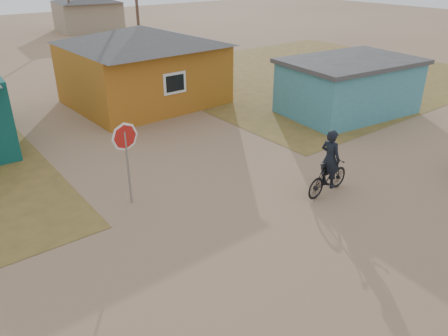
{
  "coord_description": "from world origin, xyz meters",
  "views": [
    {
      "loc": [
        -7.81,
        -6.15,
        6.88
      ],
      "look_at": [
        -0.76,
        3.0,
        1.3
      ],
      "focal_mm": 35.0,
      "sensor_mm": 36.0,
      "label": 1
    }
  ],
  "objects": [
    {
      "name": "grass_ne",
      "position": [
        14.0,
        13.0,
        0.01
      ],
      "size": [
        20.0,
        18.0,
        0.0
      ],
      "primitive_type": "cube",
      "color": "olive",
      "rests_on": "ground"
    },
    {
      "name": "cyclist",
      "position": [
        2.37,
        1.64,
        0.79
      ],
      "size": [
        1.95,
        0.72,
        2.17
      ],
      "color": "black",
      "rests_on": "ground"
    },
    {
      "name": "shed_turquoise",
      "position": [
        9.5,
        6.5,
        1.31
      ],
      "size": [
        6.71,
        4.93,
        2.6
      ],
      "color": "teal",
      "rests_on": "ground"
    },
    {
      "name": "house_beige_east",
      "position": [
        10.0,
        40.0,
        1.86
      ],
      "size": [
        6.95,
        6.05,
        3.6
      ],
      "color": "gray",
      "rests_on": "ground"
    },
    {
      "name": "utility_pole_near",
      "position": [
        6.5,
        22.0,
        4.14
      ],
      "size": [
        1.4,
        0.2,
        8.0
      ],
      "color": "brown",
      "rests_on": "ground"
    },
    {
      "name": "stop_sign",
      "position": [
        -2.9,
        4.94,
        1.92
      ],
      "size": [
        0.83,
        0.29,
        2.63
      ],
      "color": "gray",
      "rests_on": "ground"
    },
    {
      "name": "ground",
      "position": [
        0.0,
        0.0,
        0.0
      ],
      "size": [
        120.0,
        120.0,
        0.0
      ],
      "primitive_type": "plane",
      "color": "#927154"
    },
    {
      "name": "house_yellow",
      "position": [
        2.5,
        14.0,
        2.0
      ],
      "size": [
        7.72,
        6.76,
        3.9
      ],
      "color": "#A35F19",
      "rests_on": "ground"
    }
  ]
}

